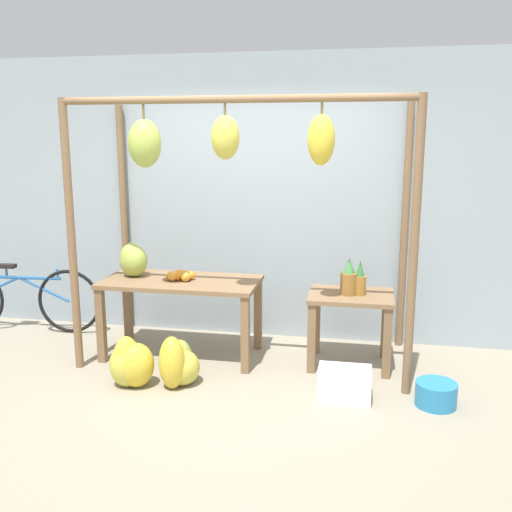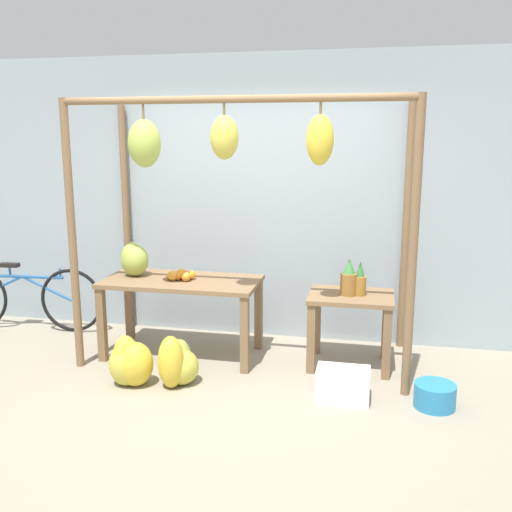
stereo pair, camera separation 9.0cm
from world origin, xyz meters
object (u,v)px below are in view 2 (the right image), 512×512
object	(u,v)px
blue_bucket	(435,395)
parked_bicycle	(24,297)
pineapple_cluster	(353,280)
banana_pile_ground_left	(130,363)
fruit_crate_white	(343,384)
banana_pile_on_table	(134,260)
orange_pile	(180,275)
banana_pile_ground_right	(177,363)

from	to	relation	value
blue_bucket	parked_bicycle	xyz separation A→B (m)	(-4.09, 0.97, 0.26)
pineapple_cluster	blue_bucket	distance (m)	1.18
pineapple_cluster	banana_pile_ground_left	bearing A→B (deg)	-156.01
fruit_crate_white	parked_bicycle	size ratio (longest dim) A/B	0.24
banana_pile_on_table	blue_bucket	xyz separation A→B (m)	(2.70, -0.68, -0.79)
parked_bicycle	banana_pile_ground_left	bearing A→B (deg)	-32.80
fruit_crate_white	blue_bucket	size ratio (longest dim) A/B	1.32
banana_pile_on_table	banana_pile_ground_left	size ratio (longest dim) A/B	0.82
pineapple_cluster	orange_pile	bearing A→B (deg)	-177.88
orange_pile	pineapple_cluster	xyz separation A→B (m)	(1.55, 0.06, 0.02)
orange_pile	banana_pile_on_table	bearing A→B (deg)	172.75
parked_bicycle	pineapple_cluster	bearing A→B (deg)	-4.89
orange_pile	banana_pile_ground_right	distance (m)	0.88
banana_pile_ground_right	banana_pile_on_table	bearing A→B (deg)	133.47
orange_pile	fruit_crate_white	size ratio (longest dim) A/B	0.63
banana_pile_on_table	banana_pile_ground_right	size ratio (longest dim) A/B	0.78
banana_pile_on_table	fruit_crate_white	world-z (taller)	banana_pile_on_table
banana_pile_ground_left	blue_bucket	xyz separation A→B (m)	(2.42, 0.10, -0.10)
banana_pile_ground_left	fruit_crate_white	world-z (taller)	banana_pile_ground_left
banana_pile_ground_right	pineapple_cluster	bearing A→B (deg)	26.33
banana_pile_on_table	pineapple_cluster	xyz separation A→B (m)	(2.03, -0.00, -0.09)
orange_pile	banana_pile_ground_left	bearing A→B (deg)	-105.65
parked_bicycle	fruit_crate_white	bearing A→B (deg)	-16.23
pineapple_cluster	banana_pile_ground_left	world-z (taller)	pineapple_cluster
blue_bucket	orange_pile	bearing A→B (deg)	164.42
orange_pile	fruit_crate_white	bearing A→B (deg)	-22.67
orange_pile	pineapple_cluster	distance (m)	1.55
orange_pile	pineapple_cluster	bearing A→B (deg)	2.12
parked_bicycle	blue_bucket	bearing A→B (deg)	-13.34
orange_pile	banana_pile_ground_right	xyz separation A→B (m)	(0.17, -0.62, -0.59)
banana_pile_ground_right	blue_bucket	world-z (taller)	banana_pile_ground_right
banana_pile_on_table	parked_bicycle	distance (m)	1.52
banana_pile_on_table	parked_bicycle	bearing A→B (deg)	168.25
pineapple_cluster	blue_bucket	size ratio (longest dim) A/B	1.04
pineapple_cluster	fruit_crate_white	world-z (taller)	pineapple_cluster
orange_pile	blue_bucket	distance (m)	2.40
banana_pile_ground_right	blue_bucket	xyz separation A→B (m)	(2.05, 0.01, -0.09)
fruit_crate_white	banana_pile_on_table	bearing A→B (deg)	160.77
fruit_crate_white	orange_pile	bearing A→B (deg)	157.33
parked_bicycle	banana_pile_ground_right	bearing A→B (deg)	-25.50
pineapple_cluster	banana_pile_ground_right	distance (m)	1.65
fruit_crate_white	blue_bucket	xyz separation A→B (m)	(0.69, 0.02, -0.03)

